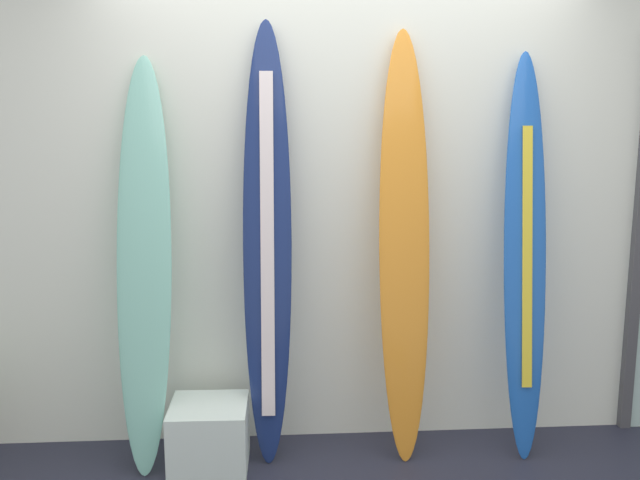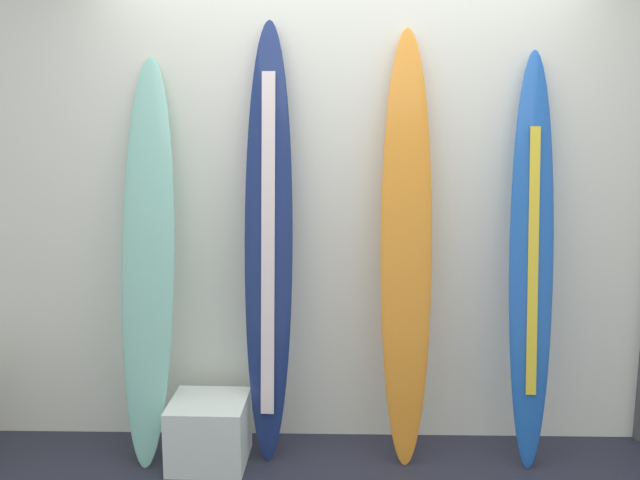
{
  "view_description": "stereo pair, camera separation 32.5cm",
  "coord_description": "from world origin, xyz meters",
  "px_view_note": "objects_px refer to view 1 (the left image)",
  "views": [
    {
      "loc": [
        -0.38,
        -2.61,
        1.82
      ],
      "look_at": [
        -0.13,
        0.95,
        1.16
      ],
      "focal_mm": 40.72,
      "sensor_mm": 36.0,
      "label": 1
    },
    {
      "loc": [
        -0.05,
        -2.61,
        1.82
      ],
      "look_at": [
        -0.13,
        0.95,
        1.16
      ],
      "focal_mm": 40.72,
      "sensor_mm": 36.0,
      "label": 2
    }
  ],
  "objects_px": {
    "surfboard_navy": "(267,248)",
    "surfboard_cobalt": "(525,260)",
    "surfboard_sunset": "(404,251)",
    "display_block_left": "(209,436)",
    "surfboard_seafoam": "(144,266)"
  },
  "relations": [
    {
      "from": "surfboard_seafoam",
      "to": "surfboard_navy",
      "type": "relative_size",
      "value": 0.92
    },
    {
      "from": "surfboard_cobalt",
      "to": "display_block_left",
      "type": "relative_size",
      "value": 5.3
    },
    {
      "from": "surfboard_cobalt",
      "to": "display_block_left",
      "type": "bearing_deg",
      "value": -176.03
    },
    {
      "from": "surfboard_sunset",
      "to": "display_block_left",
      "type": "xyz_separation_m",
      "value": [
        -1.01,
        -0.13,
        -0.92
      ]
    },
    {
      "from": "surfboard_seafoam",
      "to": "surfboard_sunset",
      "type": "xyz_separation_m",
      "value": [
        1.31,
        0.02,
        0.05
      ]
    },
    {
      "from": "surfboard_cobalt",
      "to": "display_block_left",
      "type": "xyz_separation_m",
      "value": [
        -1.64,
        -0.11,
        -0.87
      ]
    },
    {
      "from": "surfboard_sunset",
      "to": "surfboard_cobalt",
      "type": "height_order",
      "value": "surfboard_sunset"
    },
    {
      "from": "surfboard_navy",
      "to": "surfboard_cobalt",
      "type": "height_order",
      "value": "surfboard_navy"
    },
    {
      "from": "surfboard_seafoam",
      "to": "surfboard_cobalt",
      "type": "relative_size",
      "value": 0.99
    },
    {
      "from": "surfboard_navy",
      "to": "surfboard_sunset",
      "type": "bearing_deg",
      "value": -1.01
    },
    {
      "from": "surfboard_sunset",
      "to": "display_block_left",
      "type": "distance_m",
      "value": 1.37
    },
    {
      "from": "display_block_left",
      "to": "surfboard_seafoam",
      "type": "bearing_deg",
      "value": 161.01
    },
    {
      "from": "surfboard_navy",
      "to": "display_block_left",
      "type": "height_order",
      "value": "surfboard_navy"
    },
    {
      "from": "surfboard_seafoam",
      "to": "display_block_left",
      "type": "height_order",
      "value": "surfboard_seafoam"
    },
    {
      "from": "surfboard_sunset",
      "to": "surfboard_cobalt",
      "type": "relative_size",
      "value": 1.05
    }
  ]
}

